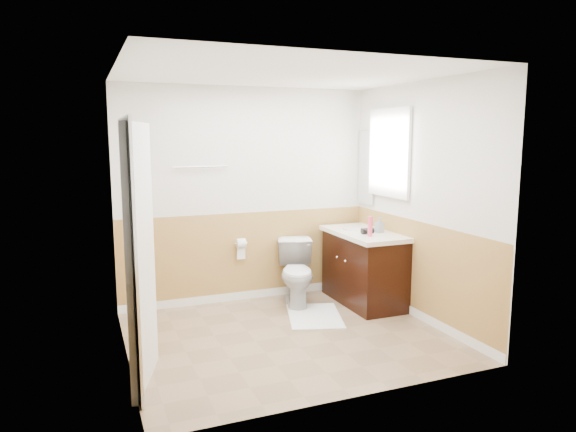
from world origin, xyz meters
name	(u,v)px	position (x,y,z in m)	size (l,w,h in m)	color
floor	(288,336)	(0.00, 0.00, 0.00)	(3.00, 3.00, 0.00)	#8C7051
ceiling	(288,73)	(0.00, 0.00, 2.50)	(3.00, 3.00, 0.00)	white
wall_back	(247,195)	(0.00, 1.30, 1.25)	(3.00, 3.00, 0.00)	silver
wall_front	(356,234)	(0.00, -1.30, 1.25)	(3.00, 3.00, 0.00)	silver
wall_left	(121,219)	(-1.50, 0.00, 1.25)	(3.00, 3.00, 0.00)	silver
wall_right	(421,202)	(1.50, 0.00, 1.25)	(3.00, 3.00, 0.00)	silver
wainscot_back	(248,258)	(0.00, 1.29, 0.50)	(3.00, 3.00, 0.00)	tan
wainscot_front	(353,333)	(0.00, -1.29, 0.50)	(3.00, 3.00, 0.00)	tan
wainscot_left	(127,305)	(-1.49, 0.00, 0.50)	(2.60, 2.60, 0.00)	tan
wainscot_right	(417,272)	(1.49, 0.00, 0.50)	(2.60, 2.60, 0.00)	tan
toilet	(297,273)	(0.47, 0.89, 0.37)	(0.41, 0.72, 0.74)	silver
bath_mat	(314,316)	(0.47, 0.40, 0.01)	(0.55, 0.80, 0.02)	white
vanity_cabinet	(364,269)	(1.21, 0.65, 0.40)	(0.55, 1.10, 0.80)	black
vanity_knob_left	(345,261)	(0.91, 0.55, 0.55)	(0.03, 0.03, 0.03)	white
vanity_knob_right	(337,257)	(0.91, 0.75, 0.55)	(0.03, 0.03, 0.03)	#B9B8BF
countertop	(364,234)	(1.20, 0.65, 0.83)	(0.60, 1.15, 0.05)	white
sink_basin	(358,228)	(1.21, 0.80, 0.86)	(0.36, 0.36, 0.02)	silver
faucet	(372,222)	(1.39, 0.80, 0.92)	(0.02, 0.02, 0.14)	#B8B9BF
lotion_bottle	(370,226)	(1.11, 0.37, 0.96)	(0.05, 0.05, 0.22)	#F23E65
soap_dispenser	(379,225)	(1.33, 0.53, 0.94)	(0.08, 0.08, 0.18)	gray
hair_dryer_body	(367,231)	(1.16, 0.50, 0.89)	(0.07, 0.07, 0.14)	black
hair_dryer_handle	(365,234)	(1.13, 0.51, 0.86)	(0.03, 0.03, 0.07)	black
mirror_panel	(366,168)	(1.48, 1.10, 1.55)	(0.02, 0.35, 0.90)	silver
window_frame	(389,153)	(1.47, 0.59, 1.75)	(0.04, 0.80, 1.00)	white
window_glass	(390,153)	(1.49, 0.59, 1.75)	(0.01, 0.70, 0.90)	white
door	(141,256)	(-1.40, -0.45, 1.02)	(0.05, 0.80, 2.04)	white
door_frame	(131,256)	(-1.48, -0.45, 1.03)	(0.02, 0.92, 2.10)	white
door_knob	(144,256)	(-1.34, -0.12, 0.95)	(0.06, 0.06, 0.06)	silver
towel_bar	(201,167)	(-0.55, 1.25, 1.60)	(0.02, 0.02, 0.62)	silver
tp_holder_bar	(241,243)	(-0.10, 1.23, 0.70)	(0.02, 0.02, 0.14)	silver
tp_roll	(241,243)	(-0.10, 1.23, 0.70)	(0.11, 0.11, 0.10)	white
tp_sheet	(241,252)	(-0.10, 1.23, 0.59)	(0.10, 0.01, 0.16)	white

